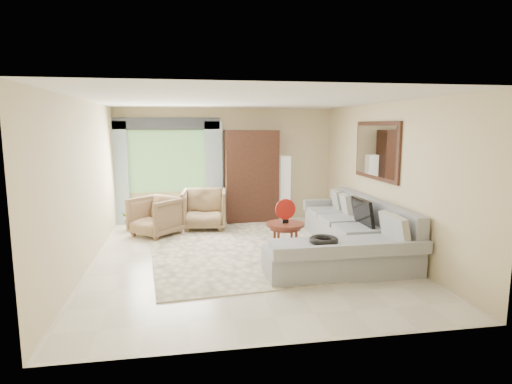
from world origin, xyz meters
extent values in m
plane|color=silver|center=(0.00, 0.00, 0.00)|extent=(6.00, 6.00, 0.00)
cube|color=#F1E7BF|center=(-0.07, 0.38, 0.01)|extent=(3.36, 4.26, 0.02)
cube|color=#A6A8AF|center=(2.00, 0.50, 0.20)|extent=(0.90, 2.40, 0.40)
cube|color=#A6A8AF|center=(1.30, -1.10, 0.20)|extent=(2.30, 0.80, 0.40)
cube|color=#A6A8AF|center=(2.35, 0.10, 0.65)|extent=(0.20, 3.20, 0.50)
cube|color=#A6A8AF|center=(2.00, 1.78, 0.51)|extent=(0.90, 0.16, 0.22)
cube|color=#A6A8AF|center=(1.30, -1.55, 0.49)|extent=(2.30, 0.10, 0.18)
cube|color=black|center=(2.05, -0.10, 0.72)|extent=(0.14, 0.74, 0.48)
torus|color=black|center=(1.00, -1.13, 0.55)|extent=(0.43, 0.43, 0.09)
cylinder|color=#481A13|center=(0.62, -0.31, 0.61)|extent=(0.63, 0.63, 0.04)
cylinder|color=#481A13|center=(0.62, -0.31, 0.28)|extent=(0.41, 0.41, 0.56)
cylinder|color=#A41710|center=(0.62, -0.31, 0.86)|extent=(0.34, 0.06, 0.34)
imported|color=#8D6A4D|center=(-1.57, 1.71, 0.39)|extent=(1.20, 1.20, 0.78)
imported|color=olive|center=(-0.57, 2.11, 0.43)|extent=(1.01, 1.03, 0.85)
imported|color=#999999|center=(-2.07, 2.27, 0.26)|extent=(0.51, 0.46, 0.52)
cube|color=black|center=(0.55, 2.72, 1.05)|extent=(1.20, 0.55, 2.10)
cube|color=silver|center=(1.35, 2.78, 0.75)|extent=(0.24, 0.24, 1.50)
cube|color=#669E59|center=(-1.35, 2.97, 1.40)|extent=(1.80, 0.04, 1.40)
cube|color=#9EB7CC|center=(-2.40, 2.88, 1.15)|extent=(0.40, 0.08, 2.30)
cube|color=#9EB7CC|center=(-0.30, 2.88, 1.15)|extent=(0.40, 0.08, 2.30)
cube|color=#1E232D|center=(-1.35, 2.90, 2.25)|extent=(2.40, 0.12, 0.26)
cube|color=black|center=(2.47, 0.35, 1.75)|extent=(0.04, 1.70, 1.05)
cube|color=white|center=(2.45, 0.35, 1.75)|extent=(0.02, 1.54, 0.90)
camera|label=1|loc=(-1.01, -6.93, 2.20)|focal=30.00mm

